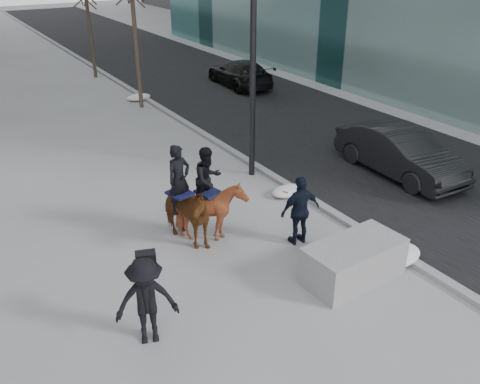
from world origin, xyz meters
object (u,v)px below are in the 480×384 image
planter (353,261)px  mounted_right (211,204)px  car_near (400,152)px  mounted_left (183,209)px

planter → mounted_right: mounted_right is taller
car_near → mounted_right: (-6.90, -0.33, 0.21)m
mounted_left → mounted_right: mounted_left is taller
car_near → planter: bearing=-143.9°
car_near → mounted_left: mounted_left is taller
planter → mounted_left: 4.12m
mounted_left → mounted_right: 0.69m
mounted_left → planter: bearing=-53.3°
planter → car_near: bearing=33.9°
planter → mounted_left: size_ratio=0.89×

